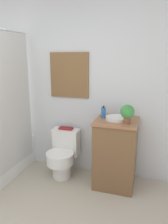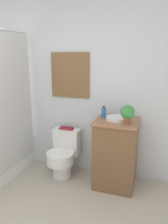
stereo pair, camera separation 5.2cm
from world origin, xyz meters
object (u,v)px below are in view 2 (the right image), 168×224
at_px(soap_bottle, 104,113).
at_px(potted_plant, 127,113).
at_px(sink, 117,118).
at_px(toilet, 63,154).
at_px(book_on_tank, 67,128).

relative_size(soap_bottle, potted_plant, 0.69).
bearing_deg(sink, toilet, -178.95).
height_order(sink, potted_plant, potted_plant).
bearing_deg(soap_bottle, book_on_tank, 172.08).
height_order(potted_plant, book_on_tank, potted_plant).
height_order(sink, book_on_tank, sink).
distance_m(toilet, sink, 0.95).
bearing_deg(soap_bottle, toilet, -174.81).
relative_size(toilet, book_on_tank, 3.34).
distance_m(soap_bottle, potted_plant, 0.37).
relative_size(sink, potted_plant, 1.42).
bearing_deg(soap_bottle, potted_plant, -26.86).
xyz_separation_m(potted_plant, book_on_tank, (-0.88, 0.24, -0.36)).
height_order(soap_bottle, book_on_tank, soap_bottle).
bearing_deg(toilet, potted_plant, -7.26).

